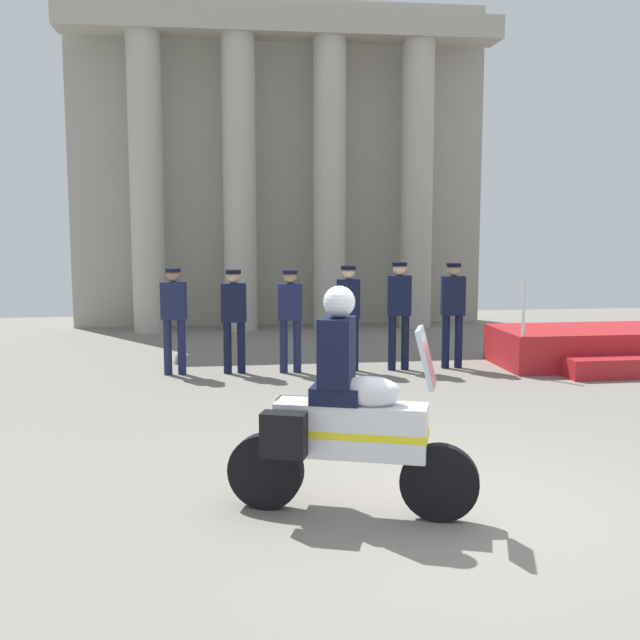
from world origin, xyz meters
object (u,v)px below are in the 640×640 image
(reviewing_stand, at_px, (589,348))
(officer_in_row_3, at_px, (348,309))
(officer_in_row_1, at_px, (234,313))
(motorcycle_with_rider, at_px, (342,420))
(officer_in_row_2, at_px, (290,312))
(officer_in_row_0, at_px, (174,312))
(officer_in_row_4, at_px, (399,307))
(officer_in_row_5, at_px, (453,306))

(reviewing_stand, xyz_separation_m, officer_in_row_3, (-4.11, 0.12, 0.71))
(officer_in_row_1, distance_m, motorcycle_with_rider, 6.15)
(reviewing_stand, xyz_separation_m, officer_in_row_2, (-5.06, 0.08, 0.67))
(officer_in_row_0, xyz_separation_m, officer_in_row_2, (1.84, -0.09, -0.02))
(officer_in_row_3, bearing_deg, officer_in_row_4, -175.03)
(officer_in_row_2, relative_size, motorcycle_with_rider, 0.82)
(officer_in_row_2, bearing_deg, officer_in_row_5, -170.90)
(officer_in_row_0, xyz_separation_m, officer_in_row_1, (0.94, -0.02, -0.02))
(officer_in_row_5, xyz_separation_m, motorcycle_with_rider, (-2.85, -6.07, -0.24))
(officer_in_row_0, distance_m, motorcycle_with_rider, 6.35)
(reviewing_stand, bearing_deg, officer_in_row_4, 178.84)
(officer_in_row_5, height_order, motorcycle_with_rider, motorcycle_with_rider)
(officer_in_row_3, distance_m, motorcycle_with_rider, 6.18)
(officer_in_row_3, height_order, motorcycle_with_rider, motorcycle_with_rider)
(officer_in_row_5, distance_m, motorcycle_with_rider, 6.71)
(reviewing_stand, height_order, officer_in_row_3, officer_in_row_3)
(officer_in_row_1, distance_m, officer_in_row_5, 3.59)
(officer_in_row_0, distance_m, officer_in_row_5, 4.53)
(motorcycle_with_rider, bearing_deg, officer_in_row_2, 107.74)
(officer_in_row_1, bearing_deg, officer_in_row_5, -172.11)
(officer_in_row_2, bearing_deg, officer_in_row_1, 4.22)
(officer_in_row_1, relative_size, officer_in_row_4, 0.94)
(motorcycle_with_rider, bearing_deg, reviewing_stand, 68.02)
(officer_in_row_2, height_order, officer_in_row_3, officer_in_row_3)
(officer_in_row_0, bearing_deg, officer_in_row_3, -172.65)
(officer_in_row_3, bearing_deg, motorcycle_with_rider, 88.13)
(officer_in_row_0, relative_size, officer_in_row_2, 1.02)
(officer_in_row_0, bearing_deg, officer_in_row_2, -174.29)
(officer_in_row_2, bearing_deg, reviewing_stand, -172.54)
(reviewing_stand, xyz_separation_m, officer_in_row_4, (-3.28, 0.07, 0.74))
(officer_in_row_2, height_order, officer_in_row_4, officer_in_row_4)
(officer_in_row_2, distance_m, motorcycle_with_rider, 6.04)
(officer_in_row_3, distance_m, officer_in_row_5, 1.75)
(officer_in_row_4, bearing_deg, officer_in_row_1, 6.69)
(motorcycle_with_rider, bearing_deg, officer_in_row_3, 98.94)
(officer_in_row_3, bearing_deg, officer_in_row_0, 7.35)
(officer_in_row_0, bearing_deg, reviewing_stand, -173.01)
(officer_in_row_2, height_order, motorcycle_with_rider, motorcycle_with_rider)
(reviewing_stand, relative_size, officer_in_row_5, 1.76)
(officer_in_row_3, height_order, officer_in_row_5, officer_in_row_5)
(officer_in_row_1, relative_size, officer_in_row_5, 0.95)
(officer_in_row_0, xyz_separation_m, officer_in_row_3, (2.78, -0.05, 0.01))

